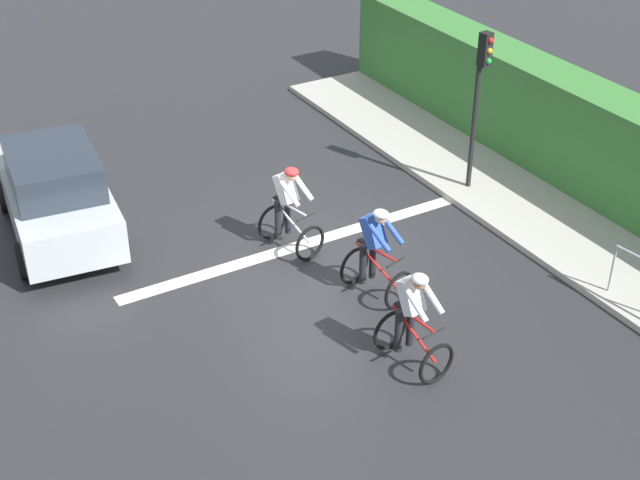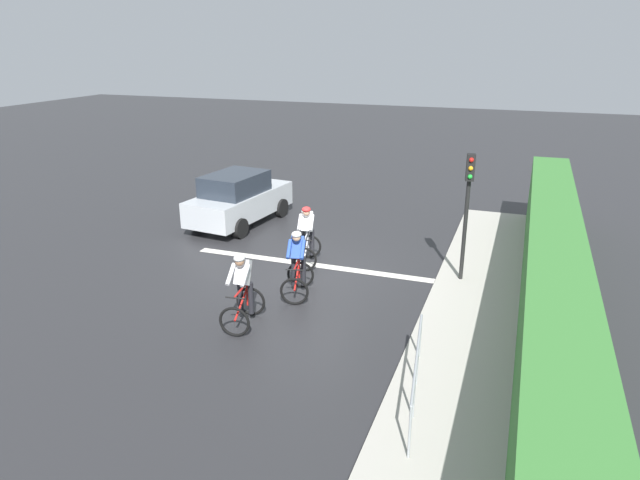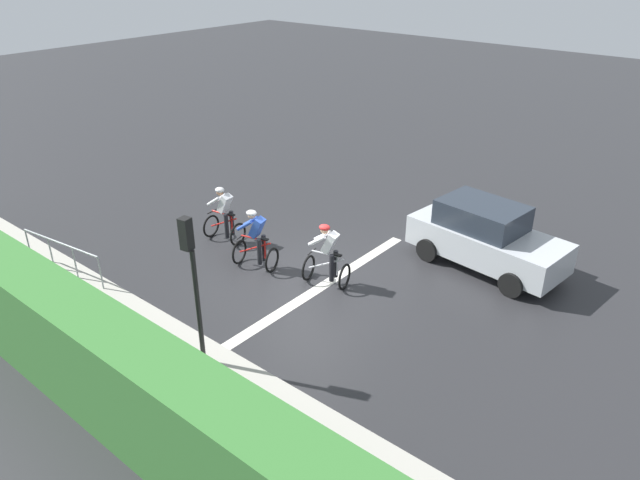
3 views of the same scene
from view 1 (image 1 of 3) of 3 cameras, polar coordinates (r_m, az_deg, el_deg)
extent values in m
plane|color=#28282B|center=(16.43, -0.39, -1.21)|extent=(80.00, 80.00, 0.00)
cube|color=#ADA89E|center=(17.70, 16.51, 0.20)|extent=(2.80, 18.20, 0.12)
cube|color=gray|center=(18.23, 18.58, 1.33)|extent=(0.44, 18.20, 0.42)
cube|color=silver|center=(16.82, -1.30, -0.35)|extent=(7.00, 0.30, 0.01)
torus|color=black|center=(13.63, 7.24, -7.64)|extent=(0.68, 0.14, 0.68)
torus|color=black|center=(14.20, 4.40, -5.60)|extent=(0.68, 0.14, 0.68)
cylinder|color=red|center=(13.75, 5.84, -5.78)|extent=(0.16, 0.99, 0.51)
cylinder|color=red|center=(13.91, 5.00, -5.10)|extent=(0.04, 0.04, 0.55)
cylinder|color=red|center=(13.56, 6.05, -4.96)|extent=(0.13, 0.71, 0.04)
cube|color=black|center=(13.74, 5.05, -4.11)|extent=(0.13, 0.23, 0.04)
cylinder|color=black|center=(13.37, 7.08, -5.76)|extent=(0.42, 0.08, 0.03)
cube|color=white|center=(13.45, 5.69, -3.48)|extent=(0.35, 0.44, 0.57)
sphere|color=#9E7051|center=(13.18, 6.20, -2.67)|extent=(0.20, 0.20, 0.20)
ellipsoid|color=silver|center=(13.14, 6.22, -2.42)|extent=(0.27, 0.31, 0.14)
cylinder|color=black|center=(13.95, 5.64, -5.26)|extent=(0.12, 0.12, 0.74)
cylinder|color=black|center=(13.81, 4.89, -5.62)|extent=(0.12, 0.12, 0.74)
cylinder|color=white|center=(13.34, 7.03, -3.60)|extent=(0.15, 0.49, 0.37)
cylinder|color=white|center=(13.16, 6.02, -4.09)|extent=(0.15, 0.49, 0.37)
torus|color=black|center=(15.08, 4.93, -3.13)|extent=(0.68, 0.22, 0.68)
torus|color=black|center=(15.64, 2.15, -1.61)|extent=(0.68, 0.22, 0.68)
cylinder|color=red|center=(15.22, 3.54, -1.58)|extent=(0.28, 0.97, 0.51)
cylinder|color=red|center=(15.38, 2.71, -1.05)|extent=(0.04, 0.04, 0.55)
cylinder|color=red|center=(15.04, 3.72, -0.78)|extent=(0.21, 0.70, 0.04)
cube|color=black|center=(15.22, 2.74, -0.11)|extent=(0.15, 0.24, 0.04)
cylinder|color=black|center=(14.85, 4.72, -1.39)|extent=(0.42, 0.13, 0.03)
cube|color=#2D51B7|center=(14.94, 3.33, 0.57)|extent=(0.39, 0.47, 0.57)
sphere|color=tan|center=(14.70, 3.80, 1.38)|extent=(0.20, 0.20, 0.20)
ellipsoid|color=silver|center=(14.66, 3.81, 1.62)|extent=(0.30, 0.33, 0.14)
cylinder|color=black|center=(15.42, 3.29, -1.16)|extent=(0.12, 0.12, 0.74)
cylinder|color=black|center=(15.27, 2.67, -1.50)|extent=(0.12, 0.12, 0.74)
cylinder|color=#2D51B7|center=(14.86, 4.56, 0.55)|extent=(0.20, 0.49, 0.37)
cylinder|color=#2D51B7|center=(14.65, 3.72, 0.11)|extent=(0.20, 0.49, 0.37)
torus|color=black|center=(16.24, -0.63, -0.21)|extent=(0.68, 0.21, 0.68)
torus|color=black|center=(16.90, -2.98, 1.12)|extent=(0.68, 0.21, 0.68)
cylinder|color=silver|center=(16.44, -1.84, 1.22)|extent=(0.27, 0.97, 0.51)
cylinder|color=silver|center=(16.63, -2.55, 1.68)|extent=(0.04, 0.04, 0.55)
cylinder|color=silver|center=(16.27, -1.74, 1.99)|extent=(0.20, 0.71, 0.04)
cube|color=black|center=(16.48, -2.57, 2.57)|extent=(0.15, 0.24, 0.04)
cylinder|color=black|center=(16.05, -0.89, 1.45)|extent=(0.42, 0.13, 0.03)
cube|color=white|center=(16.20, -2.12, 3.24)|extent=(0.38, 0.47, 0.57)
sphere|color=tan|center=(15.95, -1.78, 4.03)|extent=(0.20, 0.20, 0.20)
ellipsoid|color=red|center=(15.92, -1.78, 4.25)|extent=(0.30, 0.33, 0.14)
cylinder|color=black|center=(16.65, -2.00, 1.56)|extent=(0.12, 0.12, 0.74)
cylinder|color=black|center=(16.51, -2.62, 1.28)|extent=(0.12, 0.12, 0.74)
cylinder|color=white|center=(16.08, -1.02, 3.24)|extent=(0.20, 0.49, 0.37)
cylinder|color=white|center=(15.89, -1.87, 2.87)|extent=(0.20, 0.49, 0.37)
cube|color=#B7BCC1|center=(17.59, -16.03, 2.48)|extent=(2.16, 4.27, 0.80)
cube|color=#262D38|center=(17.03, -16.25, 4.25)|extent=(1.73, 2.29, 0.66)
cylinder|color=black|center=(18.84, -19.00, 2.66)|extent=(0.29, 0.66, 0.64)
cylinder|color=black|center=(18.97, -14.06, 3.70)|extent=(0.29, 0.66, 0.64)
cylinder|color=black|center=(16.62, -17.90, -1.20)|extent=(0.29, 0.66, 0.64)
cylinder|color=black|center=(16.76, -12.33, 0.00)|extent=(0.29, 0.66, 0.64)
cube|color=#EAEACC|center=(19.30, -18.57, 5.06)|extent=(0.29, 0.11, 0.16)
cube|color=#EAEACC|center=(19.38, -15.61, 5.68)|extent=(0.29, 0.11, 0.16)
cylinder|color=black|center=(18.28, 9.49, 6.76)|extent=(0.10, 0.10, 2.70)
cube|color=black|center=(17.59, 10.22, 11.58)|extent=(0.23, 0.23, 0.64)
sphere|color=red|center=(17.46, 10.55, 12.09)|extent=(0.11, 0.11, 0.11)
sphere|color=orange|center=(17.52, 10.49, 11.48)|extent=(0.11, 0.11, 0.11)
sphere|color=green|center=(17.59, 10.42, 10.87)|extent=(0.11, 0.11, 0.11)
cylinder|color=#999EA3|center=(15.94, 17.66, -1.88)|extent=(0.04, 0.04, 1.00)
camera|label=2|loc=(12.49, 62.35, 0.26)|focal=32.30mm
camera|label=3|loc=(26.70, 10.12, 28.98)|focal=33.28mm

